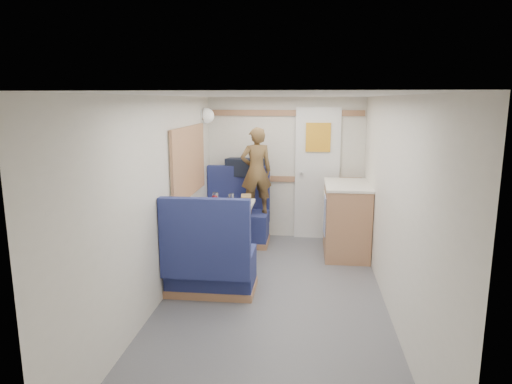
# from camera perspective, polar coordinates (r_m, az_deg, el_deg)

# --- Properties ---
(floor) EXTENTS (4.50, 4.50, 0.00)m
(floor) POSITION_cam_1_polar(r_m,az_deg,el_deg) (4.63, 2.09, -13.57)
(floor) COLOR #515156
(floor) RESTS_ON ground
(ceiling) EXTENTS (4.50, 4.50, 0.00)m
(ceiling) POSITION_cam_1_polar(r_m,az_deg,el_deg) (4.20, 2.29, 11.99)
(ceiling) COLOR silver
(ceiling) RESTS_ON wall_back
(wall_back) EXTENTS (2.20, 0.02, 2.00)m
(wall_back) POSITION_cam_1_polar(r_m,az_deg,el_deg) (6.52, 3.70, 2.97)
(wall_back) COLOR silver
(wall_back) RESTS_ON floor
(wall_left) EXTENTS (0.02, 4.50, 2.00)m
(wall_left) POSITION_cam_1_polar(r_m,az_deg,el_deg) (4.52, -11.86, -1.05)
(wall_left) COLOR silver
(wall_left) RESTS_ON floor
(wall_right) EXTENTS (0.02, 4.50, 2.00)m
(wall_right) POSITION_cam_1_polar(r_m,az_deg,el_deg) (4.37, 16.73, -1.74)
(wall_right) COLOR silver
(wall_right) RESTS_ON floor
(oak_trim_low) EXTENTS (2.15, 0.02, 0.08)m
(oak_trim_low) POSITION_cam_1_polar(r_m,az_deg,el_deg) (6.52, 3.67, 1.64)
(oak_trim_low) COLOR #9D6B46
(oak_trim_low) RESTS_ON wall_back
(oak_trim_high) EXTENTS (2.15, 0.02, 0.08)m
(oak_trim_high) POSITION_cam_1_polar(r_m,az_deg,el_deg) (6.43, 3.78, 9.84)
(oak_trim_high) COLOR #9D6B46
(oak_trim_high) RESTS_ON wall_back
(side_window) EXTENTS (0.04, 1.30, 0.72)m
(side_window) POSITION_cam_1_polar(r_m,az_deg,el_deg) (5.42, -8.46, 3.81)
(side_window) COLOR #A5AB91
(side_window) RESTS_ON wall_left
(rear_door) EXTENTS (0.62, 0.12, 1.86)m
(rear_door) POSITION_cam_1_polar(r_m,az_deg,el_deg) (6.48, 7.65, 2.60)
(rear_door) COLOR white
(rear_door) RESTS_ON wall_back
(dinette_table) EXTENTS (0.62, 0.92, 0.72)m
(dinette_table) POSITION_cam_1_polar(r_m,az_deg,el_deg) (5.46, -3.88, -3.36)
(dinette_table) COLOR white
(dinette_table) RESTS_ON floor
(bench_far) EXTENTS (0.90, 0.59, 1.05)m
(bench_far) POSITION_cam_1_polar(r_m,az_deg,el_deg) (6.35, -2.44, -3.70)
(bench_far) COLOR navy
(bench_far) RESTS_ON floor
(bench_near) EXTENTS (0.90, 0.59, 1.05)m
(bench_near) POSITION_cam_1_polar(r_m,az_deg,el_deg) (4.73, -5.73, -9.15)
(bench_near) COLOR navy
(bench_near) RESTS_ON floor
(ledge) EXTENTS (0.90, 0.14, 0.04)m
(ledge) POSITION_cam_1_polar(r_m,az_deg,el_deg) (6.47, -2.14, 1.85)
(ledge) COLOR #9D6B46
(ledge) RESTS_ON bench_far
(dome_light) EXTENTS (0.20, 0.20, 0.20)m
(dome_light) POSITION_cam_1_polar(r_m,az_deg,el_deg) (6.19, -6.20, 9.45)
(dome_light) COLOR white
(dome_light) RESTS_ON wall_left
(galley_counter) EXTENTS (0.57, 0.92, 0.92)m
(galley_counter) POSITION_cam_1_polar(r_m,az_deg,el_deg) (5.95, 11.19, -3.30)
(galley_counter) COLOR #9D6B46
(galley_counter) RESTS_ON floor
(person) EXTENTS (0.49, 0.40, 1.16)m
(person) POSITION_cam_1_polar(r_m,az_deg,el_deg) (6.08, 0.03, 2.66)
(person) COLOR brown
(person) RESTS_ON bench_far
(duffel_bag) EXTENTS (0.56, 0.37, 0.25)m
(duffel_bag) POSITION_cam_1_polar(r_m,az_deg,el_deg) (6.44, -1.39, 3.10)
(duffel_bag) COLOR black
(duffel_bag) RESTS_ON ledge
(tray) EXTENTS (0.36, 0.41, 0.02)m
(tray) POSITION_cam_1_polar(r_m,az_deg,el_deg) (5.25, -3.90, -2.12)
(tray) COLOR white
(tray) RESTS_ON dinette_table
(orange_fruit) EXTENTS (0.07, 0.07, 0.07)m
(orange_fruit) POSITION_cam_1_polar(r_m,az_deg,el_deg) (5.20, -2.04, -1.77)
(orange_fruit) COLOR orange
(orange_fruit) RESTS_ON tray
(cheese_block) EXTENTS (0.12, 0.09, 0.04)m
(cheese_block) POSITION_cam_1_polar(r_m,az_deg,el_deg) (5.28, -3.71, -1.74)
(cheese_block) COLOR #F5DA8E
(cheese_block) RESTS_ON tray
(wine_glass) EXTENTS (0.08, 0.08, 0.17)m
(wine_glass) POSITION_cam_1_polar(r_m,az_deg,el_deg) (5.25, -5.18, -0.87)
(wine_glass) COLOR white
(wine_glass) RESTS_ON dinette_table
(tumbler_left) EXTENTS (0.07, 0.07, 0.11)m
(tumbler_left) POSITION_cam_1_polar(r_m,az_deg,el_deg) (5.25, -6.75, -1.68)
(tumbler_left) COLOR white
(tumbler_left) RESTS_ON dinette_table
(tumbler_mid) EXTENTS (0.07, 0.07, 0.11)m
(tumbler_mid) POSITION_cam_1_polar(r_m,az_deg,el_deg) (5.67, -5.10, -0.63)
(tumbler_mid) COLOR white
(tumbler_mid) RESTS_ON dinette_table
(tumbler_right) EXTENTS (0.06, 0.06, 0.10)m
(tumbler_right) POSITION_cam_1_polar(r_m,az_deg,el_deg) (5.63, -3.11, -0.74)
(tumbler_right) COLOR white
(tumbler_right) RESTS_ON dinette_table
(beer_glass) EXTENTS (0.07, 0.07, 0.10)m
(beer_glass) POSITION_cam_1_polar(r_m,az_deg,el_deg) (5.31, -1.65, -1.48)
(beer_glass) COLOR #875713
(beer_glass) RESTS_ON dinette_table
(pepper_grinder) EXTENTS (0.03, 0.03, 0.09)m
(pepper_grinder) POSITION_cam_1_polar(r_m,az_deg,el_deg) (5.48, -3.49, -1.13)
(pepper_grinder) COLOR black
(pepper_grinder) RESTS_ON dinette_table
(salt_grinder) EXTENTS (0.04, 0.04, 0.09)m
(salt_grinder) POSITION_cam_1_polar(r_m,az_deg,el_deg) (5.28, -4.90, -1.68)
(salt_grinder) COLOR silver
(salt_grinder) RESTS_ON dinette_table
(bread_loaf) EXTENTS (0.15, 0.24, 0.09)m
(bread_loaf) POSITION_cam_1_polar(r_m,az_deg,el_deg) (5.57, -1.24, -0.90)
(bread_loaf) COLOR brown
(bread_loaf) RESTS_ON dinette_table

